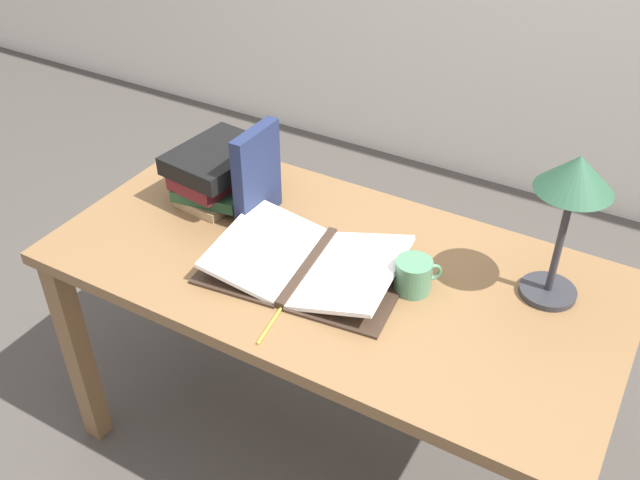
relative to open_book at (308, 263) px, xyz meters
The scene contains 8 objects.
ground_plane 0.77m from the open_book, 47.00° to the left, with size 12.00×12.00×0.00m, color #47423D.
reading_desk 0.13m from the open_book, 47.00° to the left, with size 1.47×0.74×0.75m.
open_book is the anchor object (origin of this frame).
book_stack_tall 0.43m from the open_book, 157.29° to the left, with size 0.23×0.29×0.16m.
book_standing_upright 0.30m from the open_book, 150.43° to the left, with size 0.04×0.18×0.27m.
reading_lamp 0.66m from the open_book, 20.60° to the left, with size 0.17×0.17×0.39m.
coffee_mug 0.27m from the open_book, 13.14° to the left, with size 0.10×0.10×0.09m.
pencil 0.21m from the open_book, 82.10° to the right, with size 0.03×0.16×0.01m.
Camera 1 is at (0.69, -1.26, 1.89)m, focal length 40.00 mm.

